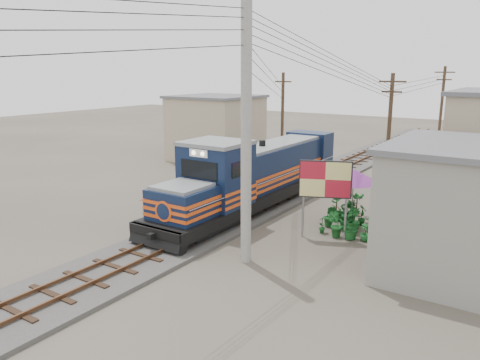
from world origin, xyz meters
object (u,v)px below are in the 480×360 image
Objects in this scene: market_umbrella at (354,176)px; vendor at (400,213)px; billboard at (325,181)px; locomotive at (256,176)px.

vendor is (2.14, 0.27, -1.48)m from market_umbrella.
billboard is 4.00m from vendor.
vendor is at bearing 1.54° from locomotive.
market_umbrella is 2.61m from vendor.
market_umbrella is 1.71× the size of vendor.
billboard is at bearing -26.22° from locomotive.
billboard is at bearing 8.01° from vendor.
market_umbrella reaches higher than vendor.
vendor is (7.46, 0.20, -0.80)m from locomotive.
locomotive is 7.50m from vendor.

